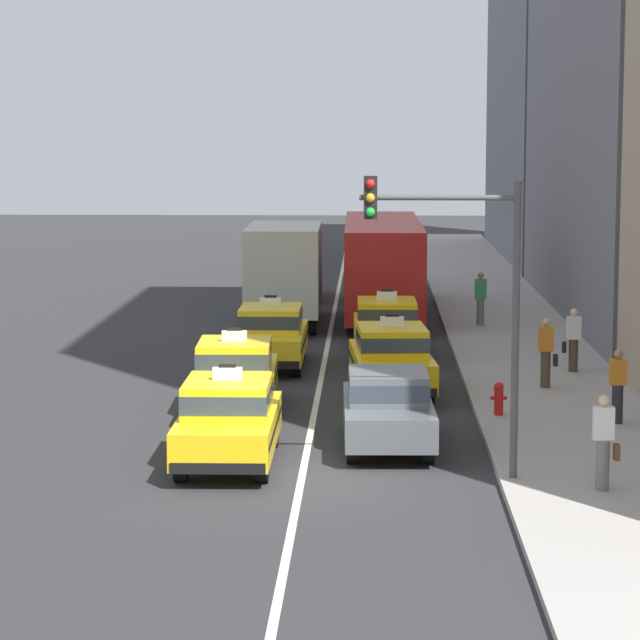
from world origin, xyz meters
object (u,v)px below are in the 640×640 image
Objects in this scene: taxi_left_fifth at (294,275)px; pedestrian_mid_block at (573,340)px; taxi_left_third at (271,335)px; taxi_right_third at (387,328)px; bus_right_fourth at (382,262)px; pedestrian_near_crosswalk at (546,353)px; sedan_right_nearest at (388,407)px; pedestrian_by_storefront at (480,298)px; taxi_left_nearest at (228,419)px; taxi_left_second at (235,375)px; pedestrian_far_corner at (618,386)px; taxi_right_second at (391,358)px; box_truck_left_fourth at (285,270)px; fire_hydrant at (499,397)px; traffic_light_pole at (462,275)px; pedestrian_trailing at (604,442)px; taxi_right_fifth at (374,265)px.

pedestrian_mid_block is (8.08, -17.40, 0.09)m from taxi_left_fifth.
taxi_left_third is at bearing -89.28° from taxi_left_fifth.
taxi_right_third is 9.57m from bus_right_fourth.
pedestrian_near_crosswalk is (6.91, -3.70, 0.12)m from taxi_left_third.
sedan_right_nearest is at bearing -73.22° from taxi_left_third.
sedan_right_nearest is 2.58× the size of pedestrian_by_storefront.
sedan_right_nearest is at bearing -119.22° from pedestrian_mid_block.
taxi_left_second is at bearing 93.72° from taxi_left_nearest.
taxi_left_third is 11.31m from pedestrian_far_corner.
taxi_right_second is at bearing -89.57° from bus_right_fourth.
pedestrian_near_crosswalk reaches higher than pedestrian_mid_block.
box_truck_left_fourth reaches higher than fire_hydrant.
traffic_light_pole is (1.11, -9.25, 2.94)m from taxi_right_second.
taxi_right_third is (3.31, -14.52, 0.00)m from taxi_left_fifth.
taxi_right_third reaches higher than pedestrian_far_corner.
pedestrian_near_crosswalk is 4.49m from pedestrian_far_corner.
taxi_left_third is at bearing -153.25° from taxi_right_third.
taxi_left_second is (-0.33, 5.10, 0.00)m from taxi_left_nearest.
bus_right_fourth is (3.17, 2.41, 0.04)m from box_truck_left_fourth.
taxi_left_third is 2.71× the size of pedestrian_trailing.
pedestrian_near_crosswalk is (3.85, -14.79, -0.82)m from bus_right_fourth.
pedestrian_mid_block is at bearing 28.49° from taxi_right_second.
taxi_left_second and taxi_right_fifth have the same top height.
traffic_light_pole is at bearing -71.91° from taxi_left_third.
taxi_left_fifth is 2.74× the size of pedestrian_by_storefront.
box_truck_left_fourth is (-0.05, 20.25, 0.90)m from taxi_left_nearest.
box_truck_left_fourth reaches higher than sedan_right_nearest.
taxi_right_second reaches higher than pedestrian_near_crosswalk.
taxi_left_fifth is 14.89m from taxi_right_third.
taxi_left_third is 9.07m from fire_hydrant.
box_truck_left_fourth reaches higher than pedestrian_by_storefront.
traffic_light_pole reaches higher than box_truck_left_fourth.
bus_right_fourth is at bearing 74.58° from taxi_left_third.
pedestrian_near_crosswalk reaches higher than pedestrian_trailing.
taxi_left_fifth is at bearing 89.53° from taxi_left_second.
taxi_left_nearest and taxi_left_fifth have the same top height.
box_truck_left_fourth is 4.39× the size of pedestrian_far_corner.
taxi_left_second is at bearing -113.56° from taxi_right_third.
taxi_left_fifth is at bearing 126.92° from pedestrian_by_storefront.
fire_hydrant is (5.87, -0.77, -0.33)m from taxi_left_second.
pedestrian_mid_block is 0.29× the size of traffic_light_pole.
taxi_left_second is 15.54m from pedestrian_by_storefront.
pedestrian_mid_block is (8.26, 5.14, 0.09)m from taxi_left_second.
taxi_right_second is 11.89m from pedestrian_by_storefront.
taxi_left_third is 0.82× the size of traffic_light_pole.
box_truck_left_fourth is 13.01m from taxi_right_second.
taxi_right_third is (-0.06, 5.44, 0.00)m from taxi_right_second.
pedestrian_mid_block is at bearing -68.79° from bus_right_fourth.
traffic_light_pole is at bearing -87.10° from bus_right_fourth.
taxi_left_nearest and taxi_left_second have the same top height.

